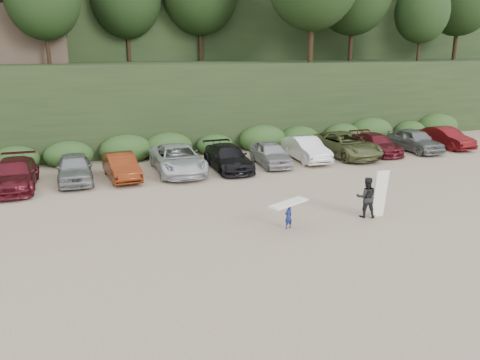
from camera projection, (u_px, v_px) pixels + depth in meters
name	position (u px, v px, depth m)	size (l,w,h in m)	color
ground	(305.00, 224.00, 19.36)	(120.00, 120.00, 0.00)	tan
hillside_backdrop	(138.00, 7.00, 48.47)	(90.00, 41.50, 28.00)	black
parked_cars	(199.00, 159.00, 27.64)	(39.40, 5.99, 1.61)	#AFAEB3
child_surfer	(289.00, 211.00, 18.72)	(1.91, 1.19, 1.11)	navy
adult_surfer	(368.00, 197.00, 19.99)	(1.34, 0.97, 2.09)	black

